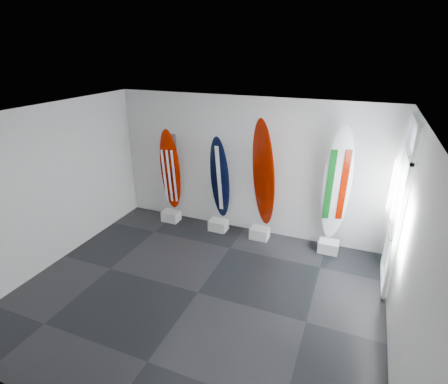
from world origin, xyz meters
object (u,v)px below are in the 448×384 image
at_px(surfboard_swiss, 264,175).
at_px(surfboard_navy, 220,179).
at_px(surfboard_italy, 337,185).
at_px(surfboard_usa, 170,171).

bearing_deg(surfboard_swiss, surfboard_navy, -160.75).
bearing_deg(surfboard_italy, surfboard_usa, 165.16).
distance_m(surfboard_navy, surfboard_italy, 2.46).
xyz_separation_m(surfboard_swiss, surfboard_italy, (1.47, 0.00, -0.01)).
bearing_deg(surfboard_navy, surfboard_italy, 2.59).
relative_size(surfboard_usa, surfboard_swiss, 0.84).
bearing_deg(surfboard_swiss, surfboard_italy, 19.25).
distance_m(surfboard_swiss, surfboard_italy, 1.47).
height_order(surfboard_navy, surfboard_italy, surfboard_italy).
xyz_separation_m(surfboard_usa, surfboard_navy, (1.24, 0.00, -0.02)).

